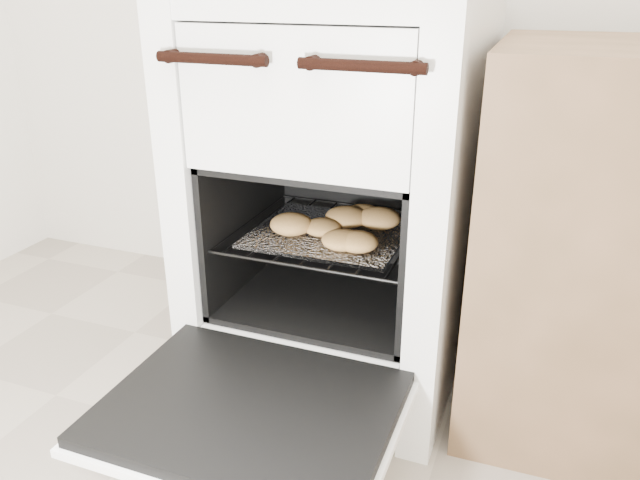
{
  "coord_description": "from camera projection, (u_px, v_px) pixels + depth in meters",
  "views": [
    {
      "loc": [
        0.49,
        -0.34,
        1.03
      ],
      "look_at": [
        -0.01,
        0.97,
        0.44
      ],
      "focal_mm": 35.0,
      "sensor_mm": 36.0,
      "label": 1
    }
  ],
  "objects": [
    {
      "name": "oven_door",
      "position": [
        250.0,
        411.0,
        1.26
      ],
      "size": [
        0.6,
        0.47,
        0.04
      ],
      "color": "black",
      "rests_on": "stove"
    },
    {
      "name": "foil_sheet",
      "position": [
        329.0,
        233.0,
        1.58
      ],
      "size": [
        0.38,
        0.33,
        0.01
      ],
      "primitive_type": "cube",
      "color": "silver",
      "rests_on": "oven_rack"
    },
    {
      "name": "baked_rolls",
      "position": [
        344.0,
        225.0,
        1.56
      ],
      "size": [
        0.35,
        0.33,
        0.05
      ],
      "color": "tan",
      "rests_on": "foil_sheet"
    },
    {
      "name": "oven_rack",
      "position": [
        332.0,
        232.0,
        1.6
      ],
      "size": [
        0.48,
        0.47,
        0.01
      ],
      "color": "black",
      "rests_on": "stove"
    },
    {
      "name": "stove",
      "position": [
        342.0,
        198.0,
        1.64
      ],
      "size": [
        0.66,
        0.74,
        1.02
      ],
      "color": "white",
      "rests_on": "ground"
    }
  ]
}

